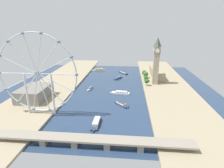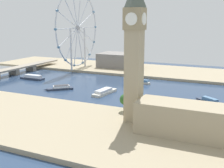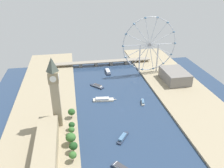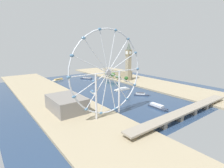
# 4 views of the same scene
# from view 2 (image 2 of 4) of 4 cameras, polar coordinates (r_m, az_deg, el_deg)

# --- Properties ---
(ground_plane) EXTENTS (387.08, 387.08, 0.00)m
(ground_plane) POSITION_cam_2_polar(r_m,az_deg,el_deg) (284.12, 6.30, -1.60)
(ground_plane) COLOR navy
(riverbank_left) EXTENTS (90.00, 520.00, 3.00)m
(riverbank_left) POSITION_cam_2_polar(r_m,az_deg,el_deg) (188.69, -4.53, -8.54)
(riverbank_left) COLOR tan
(riverbank_left) RESTS_ON ground_plane
(riverbank_right) EXTENTS (90.00, 520.00, 3.00)m
(riverbank_right) POSITION_cam_2_polar(r_m,az_deg,el_deg) (386.00, 11.53, 2.24)
(riverbank_right) COLOR tan
(riverbank_right) RESTS_ON ground_plane
(clock_tower) EXTENTS (12.53, 12.53, 90.01)m
(clock_tower) POSITION_cam_2_polar(r_m,az_deg,el_deg) (187.10, 4.35, 6.58)
(clock_tower) COLOR tan
(clock_tower) RESTS_ON riverbank_left
(parliament_block) EXTENTS (22.00, 94.16, 18.94)m
(parliament_block) POSITION_cam_2_polar(r_m,az_deg,el_deg) (173.50, 20.24, -7.39)
(parliament_block) COLOR tan
(parliament_block) RESTS_ON riverbank_left
(tree_row_embankment) EXTENTS (12.68, 88.56, 14.36)m
(tree_row_embankment) POSITION_cam_2_polar(r_m,az_deg,el_deg) (201.59, 14.38, -4.58)
(tree_row_embankment) COLOR #513823
(tree_row_embankment) RESTS_ON riverbank_left
(ferris_wheel) EXTENTS (104.09, 3.20, 104.50)m
(ferris_wheel) POSITION_cam_2_polar(r_m,az_deg,el_deg) (398.26, -6.70, 10.64)
(ferris_wheel) COLOR silver
(ferris_wheel) RESTS_ON riverbank_right
(riverside_hall) EXTENTS (39.21, 56.61, 19.07)m
(riverside_hall) POSITION_cam_2_polar(r_m,az_deg,el_deg) (410.41, 1.61, 4.66)
(riverside_hall) COLOR gray
(riverside_hall) RESTS_ON riverbank_right
(river_bridge) EXTENTS (199.08, 14.27, 8.99)m
(river_bridge) POSITION_cam_2_polar(r_m,az_deg,el_deg) (377.87, -20.18, 2.30)
(river_bridge) COLOR gray
(river_bridge) RESTS_ON ground_plane
(tour_boat_0) EXTENTS (8.45, 34.89, 5.50)m
(tour_boat_0) POSITION_cam_2_polar(r_m,az_deg,el_deg) (353.45, -15.22, 1.24)
(tour_boat_0) COLOR #2D384C
(tour_boat_0) RESTS_ON ground_plane
(tour_boat_1) EXTENTS (23.32, 24.92, 4.57)m
(tour_boat_1) POSITION_cam_2_polar(r_m,az_deg,el_deg) (296.67, -10.03, -0.74)
(tour_boat_1) COLOR #2D384C
(tour_boat_1) RESTS_ON ground_plane
(tour_boat_2) EXTENTS (8.06, 21.31, 4.61)m
(tour_boat_2) POSITION_cam_2_polar(r_m,az_deg,el_deg) (321.26, 5.87, 0.43)
(tour_boat_2) COLOR beige
(tour_boat_2) RESTS_ON ground_plane
(tour_boat_3) EXTENTS (19.37, 24.37, 4.78)m
(tour_boat_3) POSITION_cam_2_polar(r_m,az_deg,el_deg) (259.49, 18.28, -3.11)
(tour_boat_3) COLOR #2D384C
(tour_boat_3) RESTS_ON ground_plane
(tour_boat_6) EXTENTS (36.94, 11.97, 4.88)m
(tour_boat_6) POSITION_cam_2_polar(r_m,az_deg,el_deg) (275.97, -1.45, -1.52)
(tour_boat_6) COLOR beige
(tour_boat_6) RESTS_ON ground_plane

